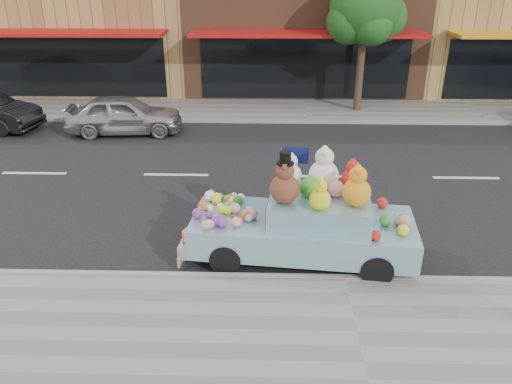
{
  "coord_description": "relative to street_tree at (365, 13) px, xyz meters",
  "views": [
    {
      "loc": [
        -1.42,
        -12.73,
        5.4
      ],
      "look_at": [
        -1.67,
        -3.77,
        1.25
      ],
      "focal_mm": 35.0,
      "sensor_mm": 36.0,
      "label": 1
    }
  ],
  "objects": [
    {
      "name": "street_tree",
      "position": [
        0.0,
        0.0,
        0.0
      ],
      "size": [
        3.0,
        2.7,
        5.22
      ],
      "color": "#38281C",
      "rests_on": "ground"
    },
    {
      "name": "car_silver",
      "position": [
        -8.41,
        -2.87,
        -3.03
      ],
      "size": [
        3.99,
        1.86,
        1.32
      ],
      "primitive_type": "imported",
      "rotation": [
        0.0,
        0.0,
        1.65
      ],
      "color": "#9F9FA4",
      "rests_on": "ground"
    },
    {
      "name": "storefront_left",
      "position": [
        -12.03,
        5.42,
        -0.05
      ],
      "size": [
        10.0,
        9.8,
        7.3
      ],
      "color": "#AD8848",
      "rests_on": "ground"
    },
    {
      "name": "near_kerb",
      "position": [
        -2.03,
        -11.55,
        -3.63
      ],
      "size": [
        60.0,
        0.12,
        0.13
      ],
      "primitive_type": "cube",
      "color": "gray",
      "rests_on": "ground"
    },
    {
      "name": "far_kerb",
      "position": [
        -2.03,
        -1.55,
        -3.63
      ],
      "size": [
        60.0,
        0.12,
        0.13
      ],
      "primitive_type": "cube",
      "color": "gray",
      "rests_on": "ground"
    },
    {
      "name": "art_car",
      "position": [
        -2.73,
        -10.67,
        -2.88
      ],
      "size": [
        4.64,
        2.19,
        2.35
      ],
      "rotation": [
        0.0,
        0.0,
        -0.1
      ],
      "color": "black",
      "rests_on": "ground"
    },
    {
      "name": "far_sidewalk",
      "position": [
        -2.03,
        -0.05,
        -3.63
      ],
      "size": [
        60.0,
        3.0,
        0.12
      ],
      "primitive_type": "cube",
      "color": "gray",
      "rests_on": "ground"
    },
    {
      "name": "near_sidewalk",
      "position": [
        -2.03,
        -13.05,
        -3.63
      ],
      "size": [
        60.0,
        3.0,
        0.12
      ],
      "primitive_type": "cube",
      "color": "gray",
      "rests_on": "ground"
    },
    {
      "name": "storefront_mid",
      "position": [
        -2.03,
        5.42,
        -0.05
      ],
      "size": [
        10.0,
        9.8,
        7.3
      ],
      "color": "brown",
      "rests_on": "ground"
    },
    {
      "name": "ground",
      "position": [
        -2.03,
        -6.55,
        -3.69
      ],
      "size": [
        120.0,
        120.0,
        0.0
      ],
      "primitive_type": "plane",
      "color": "black",
      "rests_on": "ground"
    }
  ]
}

